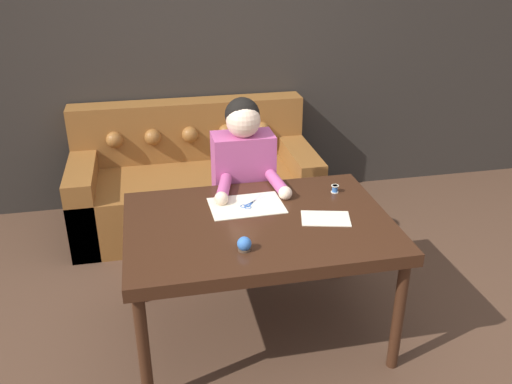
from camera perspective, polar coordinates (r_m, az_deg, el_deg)
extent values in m
plane|color=#4C3323|center=(3.29, 0.65, -14.47)|extent=(16.00, 16.00, 0.00)
cube|color=#2D2823|center=(4.49, -4.72, 14.96)|extent=(8.00, 0.06, 2.60)
cube|color=#381E11|center=(2.91, 0.28, -3.66)|extent=(1.42, 0.99, 0.07)
cylinder|color=#381E11|center=(2.72, -11.72, -16.13)|extent=(0.06, 0.06, 0.66)
cylinder|color=#381E11|center=(2.97, 14.75, -12.50)|extent=(0.06, 0.06, 0.66)
cylinder|color=#381E11|center=(3.42, -12.03, -6.56)|extent=(0.06, 0.06, 0.66)
cylinder|color=#381E11|center=(3.62, 8.92, -4.38)|extent=(0.06, 0.06, 0.66)
cube|color=brown|center=(4.33, -6.37, -0.63)|extent=(1.86, 0.91, 0.44)
cube|color=brown|center=(4.47, -7.12, 6.56)|extent=(1.86, 0.22, 0.48)
cube|color=brown|center=(4.31, -17.44, -0.65)|extent=(0.20, 0.91, 0.60)
cube|color=brown|center=(4.43, 4.30, 1.26)|extent=(0.20, 0.91, 0.60)
sphere|color=brown|center=(4.35, -14.67, 5.34)|extent=(0.13, 0.13, 0.13)
sphere|color=brown|center=(4.34, -10.81, 5.69)|extent=(0.13, 0.13, 0.13)
sphere|color=brown|center=(4.35, -6.96, 6.02)|extent=(0.13, 0.13, 0.13)
sphere|color=brown|center=(4.38, -3.13, 6.31)|extent=(0.13, 0.13, 0.13)
sphere|color=brown|center=(4.43, 0.62, 6.58)|extent=(0.13, 0.13, 0.13)
cube|color=white|center=(4.19, -0.30, 1.97)|extent=(0.36, 0.26, 0.00)
cylinder|color=#33281E|center=(3.68, -1.27, -5.37)|extent=(0.28, 0.28, 0.45)
cube|color=#B24C84|center=(3.45, -1.35, 1.78)|extent=(0.38, 0.22, 0.55)
sphere|color=beige|center=(3.30, -1.35, 7.53)|extent=(0.21, 0.21, 0.21)
sphere|color=black|center=(3.32, -1.45, 8.11)|extent=(0.22, 0.22, 0.22)
cylinder|color=#B24C84|center=(3.19, -3.40, 0.42)|extent=(0.14, 0.29, 0.07)
sphere|color=beige|center=(3.06, -3.67, -0.70)|extent=(0.08, 0.08, 0.08)
cylinder|color=#B24C84|center=(3.24, 2.28, 0.92)|extent=(0.09, 0.29, 0.07)
sphere|color=beige|center=(3.12, 3.10, -0.11)|extent=(0.08, 0.08, 0.08)
cube|color=beige|center=(3.05, -1.01, -1.43)|extent=(0.42, 0.29, 0.00)
cube|color=beige|center=(2.94, 7.34, -2.78)|extent=(0.29, 0.23, 0.00)
cube|color=silver|center=(3.13, 0.08, -0.65)|extent=(0.07, 0.10, 0.00)
cube|color=#2D569E|center=(3.06, -0.59, -1.36)|extent=(0.05, 0.07, 0.00)
torus|color=#2D569E|center=(3.03, -0.86, -1.66)|extent=(0.04, 0.04, 0.01)
cube|color=silver|center=(3.12, 0.39, -0.74)|extent=(0.10, 0.07, 0.00)
cube|color=#2D569E|center=(3.06, -0.80, -1.30)|extent=(0.07, 0.05, 0.00)
torus|color=#2D569E|center=(3.04, -1.28, -1.53)|extent=(0.04, 0.04, 0.01)
cylinder|color=silver|center=(3.09, -0.32, -1.08)|extent=(0.01, 0.01, 0.01)
cylinder|color=#3366B2|center=(3.23, 8.30, 0.34)|extent=(0.03, 0.03, 0.04)
cylinder|color=beige|center=(3.23, 8.32, 0.66)|extent=(0.04, 0.04, 0.00)
cylinder|color=beige|center=(3.24, 8.28, 0.01)|extent=(0.04, 0.04, 0.00)
cylinder|color=#4C3828|center=(2.63, -1.24, -6.03)|extent=(0.06, 0.06, 0.01)
sphere|color=#3366B2|center=(2.62, -1.24, -5.46)|extent=(0.07, 0.07, 0.07)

